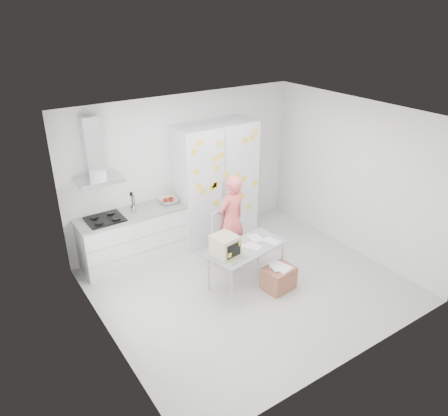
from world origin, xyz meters
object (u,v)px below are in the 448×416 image
chair (226,235)px  cardboard_box (279,278)px  person (232,219)px  desk (233,248)px

chair → cardboard_box: size_ratio=1.96×
person → cardboard_box: (0.14, -1.12, -0.59)m
person → cardboard_box: 1.27m
desk → chair: 0.77m
chair → cardboard_box: bearing=-89.1°
person → cardboard_box: size_ratio=3.13×
cardboard_box → person: bearing=96.9°
person → desk: bearing=45.2°
person → desk: (-0.46, -0.73, -0.04)m
person → desk: size_ratio=1.19×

